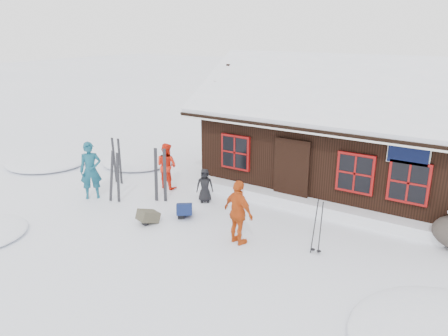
{
  "coord_description": "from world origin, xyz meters",
  "views": [
    {
      "loc": [
        5.99,
        -9.14,
        5.21
      ],
      "look_at": [
        -0.59,
        0.97,
        1.3
      ],
      "focal_mm": 35.0,
      "sensor_mm": 36.0,
      "label": 1
    }
  ],
  "objects_px": {
    "ski_poles": "(317,228)",
    "backpack_blue": "(184,212)",
    "skier_teal": "(91,170)",
    "skier_crouched": "(205,186)",
    "backpack_olive": "(148,218)",
    "skier_orange_right": "(238,213)",
    "skier_orange_left": "(167,166)",
    "ski_pair_left": "(115,178)"
  },
  "relations": [
    {
      "from": "ski_poles",
      "to": "backpack_blue",
      "type": "distance_m",
      "value": 4.0
    },
    {
      "from": "skier_teal",
      "to": "backpack_blue",
      "type": "xyz_separation_m",
      "value": [
        3.37,
        0.42,
        -0.76
      ]
    },
    {
      "from": "ski_poles",
      "to": "backpack_blue",
      "type": "bearing_deg",
      "value": -179.34
    },
    {
      "from": "skier_crouched",
      "to": "backpack_olive",
      "type": "xyz_separation_m",
      "value": [
        -0.4,
        -2.15,
        -0.39
      ]
    },
    {
      "from": "skier_teal",
      "to": "backpack_blue",
      "type": "distance_m",
      "value": 3.48
    },
    {
      "from": "skier_teal",
      "to": "backpack_olive",
      "type": "xyz_separation_m",
      "value": [
        2.8,
        -0.47,
        -0.77
      ]
    },
    {
      "from": "backpack_blue",
      "to": "backpack_olive",
      "type": "xyz_separation_m",
      "value": [
        -0.57,
        -0.89,
        -0.01
      ]
    },
    {
      "from": "skier_orange_right",
      "to": "skier_orange_left",
      "type": "bearing_deg",
      "value": -10.24
    },
    {
      "from": "ski_pair_left",
      "to": "backpack_blue",
      "type": "relative_size",
      "value": 2.91
    },
    {
      "from": "ski_poles",
      "to": "skier_crouched",
      "type": "bearing_deg",
      "value": 163.71
    },
    {
      "from": "skier_crouched",
      "to": "backpack_blue",
      "type": "relative_size",
      "value": 1.84
    },
    {
      "from": "skier_teal",
      "to": "ski_poles",
      "type": "xyz_separation_m",
      "value": [
        7.34,
        0.46,
        -0.24
      ]
    },
    {
      "from": "skier_teal",
      "to": "backpack_olive",
      "type": "height_order",
      "value": "skier_teal"
    },
    {
      "from": "ski_poles",
      "to": "backpack_olive",
      "type": "xyz_separation_m",
      "value": [
        -4.54,
        -0.94,
        -0.53
      ]
    },
    {
      "from": "skier_teal",
      "to": "skier_orange_right",
      "type": "height_order",
      "value": "skier_teal"
    },
    {
      "from": "skier_orange_left",
      "to": "skier_teal",
      "type": "bearing_deg",
      "value": 57.15
    },
    {
      "from": "skier_orange_left",
      "to": "ski_poles",
      "type": "bearing_deg",
      "value": 166.66
    },
    {
      "from": "skier_crouched",
      "to": "ski_pair_left",
      "type": "xyz_separation_m",
      "value": [
        -2.3,
        -1.52,
        0.26
      ]
    },
    {
      "from": "skier_orange_left",
      "to": "skier_orange_right",
      "type": "xyz_separation_m",
      "value": [
        4.11,
        -2.13,
        0.06
      ]
    },
    {
      "from": "skier_orange_left",
      "to": "ski_pair_left",
      "type": "distance_m",
      "value": 1.94
    },
    {
      "from": "skier_teal",
      "to": "ski_pair_left",
      "type": "distance_m",
      "value": 0.92
    },
    {
      "from": "skier_teal",
      "to": "ski_pair_left",
      "type": "relative_size",
      "value": 1.08
    },
    {
      "from": "ski_pair_left",
      "to": "backpack_blue",
      "type": "distance_m",
      "value": 2.57
    },
    {
      "from": "ski_poles",
      "to": "skier_orange_right",
      "type": "bearing_deg",
      "value": -162.89
    },
    {
      "from": "skier_orange_right",
      "to": "skier_crouched",
      "type": "distance_m",
      "value": 2.92
    },
    {
      "from": "skier_teal",
      "to": "backpack_blue",
      "type": "bearing_deg",
      "value": -39.73
    },
    {
      "from": "skier_orange_right",
      "to": "backpack_olive",
      "type": "bearing_deg",
      "value": 24.96
    },
    {
      "from": "skier_orange_right",
      "to": "ski_pair_left",
      "type": "relative_size",
      "value": 0.98
    },
    {
      "from": "ski_pair_left",
      "to": "backpack_blue",
      "type": "height_order",
      "value": "ski_pair_left"
    },
    {
      "from": "ski_pair_left",
      "to": "skier_teal",
      "type": "bearing_deg",
      "value": -170.9
    },
    {
      "from": "skier_orange_right",
      "to": "backpack_olive",
      "type": "relative_size",
      "value": 3.1
    },
    {
      "from": "skier_crouched",
      "to": "ski_poles",
      "type": "relative_size",
      "value": 0.75
    },
    {
      "from": "backpack_olive",
      "to": "skier_orange_left",
      "type": "bearing_deg",
      "value": 135.39
    },
    {
      "from": "skier_teal",
      "to": "skier_orange_right",
      "type": "xyz_separation_m",
      "value": [
        5.49,
        -0.1,
        -0.08
      ]
    },
    {
      "from": "skier_orange_left",
      "to": "ski_pair_left",
      "type": "xyz_separation_m",
      "value": [
        -0.48,
        -1.87,
        0.03
      ]
    },
    {
      "from": "backpack_olive",
      "to": "backpack_blue",
      "type": "bearing_deg",
      "value": 73.04
    },
    {
      "from": "skier_teal",
      "to": "skier_crouched",
      "type": "distance_m",
      "value": 3.63
    },
    {
      "from": "skier_crouched",
      "to": "skier_teal",
      "type": "bearing_deg",
      "value": 172.01
    },
    {
      "from": "skier_teal",
      "to": "ski_poles",
      "type": "bearing_deg",
      "value": -43.18
    },
    {
      "from": "ski_poles",
      "to": "backpack_olive",
      "type": "bearing_deg",
      "value": -168.33
    },
    {
      "from": "skier_orange_right",
      "to": "backpack_blue",
      "type": "relative_size",
      "value": 2.86
    },
    {
      "from": "ski_pair_left",
      "to": "skier_orange_left",
      "type": "bearing_deg",
      "value": 75.02
    }
  ]
}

